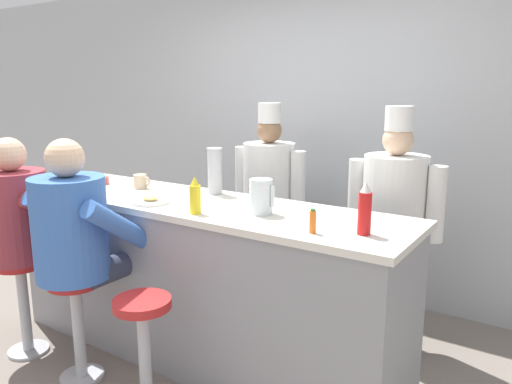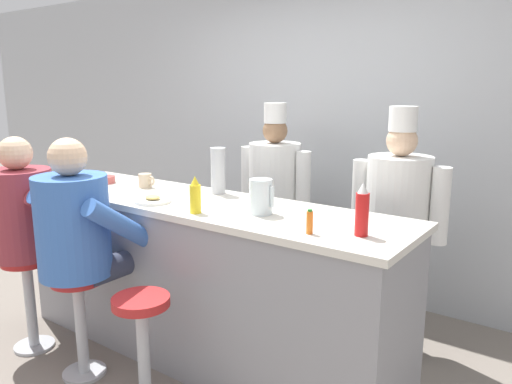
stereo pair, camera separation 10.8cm
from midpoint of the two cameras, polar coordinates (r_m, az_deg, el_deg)
ground_plane at (r=3.29m, az=-11.58°, el=-20.12°), size 20.00×20.00×0.00m
wall_back at (r=4.33m, az=5.50°, el=6.82°), size 10.00×0.06×2.70m
diner_counter at (r=3.29m, az=-7.51°, el=-9.85°), size 2.74×0.71×1.04m
ketchup_bottle_red at (r=2.43m, az=11.09°, el=-2.02°), size 0.07×0.07×0.26m
mustard_bottle_yellow at (r=2.81m, az=-8.07°, el=-0.52°), size 0.06×0.06×0.21m
hot_sauce_bottle_orange at (r=2.44m, az=5.24°, el=-3.39°), size 0.03×0.03×0.12m
water_pitcher_clear at (r=2.78m, az=-0.54°, el=-0.53°), size 0.15×0.13×0.20m
breakfast_plate at (r=3.13m, az=-12.95°, el=-1.03°), size 0.23×0.23×0.05m
cereal_bowl at (r=3.84m, az=-18.44°, el=1.23°), size 0.16×0.16×0.05m
coffee_mug_tan at (r=3.59m, az=-13.88°, el=1.18°), size 0.14×0.09×0.10m
cup_stack_steel at (r=3.31m, az=-5.66°, el=2.41°), size 0.10×0.10×0.31m
diner_seated_maroon at (r=3.54m, az=-26.11°, el=-2.99°), size 0.62×0.61×1.43m
diner_seated_blue at (r=3.09m, az=-20.81°, el=-4.41°), size 0.64×0.63×1.46m
empty_stool_round at (r=2.83m, az=-13.82°, el=-15.76°), size 0.31×0.31×0.65m
cook_in_whites_near at (r=3.95m, az=0.71°, el=-0.44°), size 0.63×0.40×1.61m
cook_in_whites_far at (r=3.35m, az=14.53°, el=-3.07°), size 0.63×0.41×1.62m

